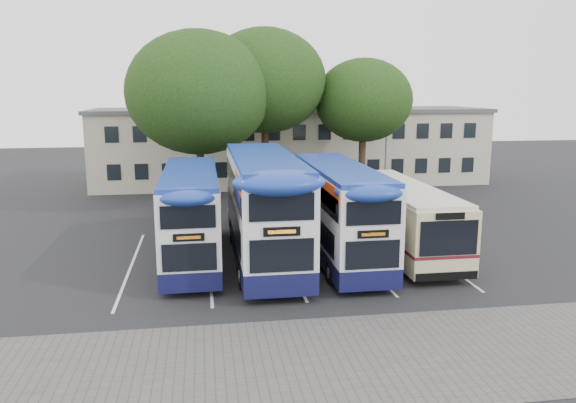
% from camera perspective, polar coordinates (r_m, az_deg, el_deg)
% --- Properties ---
extents(ground, '(120.00, 120.00, 0.00)m').
position_cam_1_polar(ground, '(22.56, 11.26, -9.07)').
color(ground, black).
rests_on(ground, ground).
extents(paving_strip, '(40.00, 6.00, 0.01)m').
position_cam_1_polar(paving_strip, '(17.61, 10.60, -15.10)').
color(paving_strip, '#595654').
rests_on(paving_strip, ground).
extents(bay_lines, '(14.12, 11.00, 0.01)m').
position_cam_1_polar(bay_lines, '(26.28, -0.25, -5.87)').
color(bay_lines, silver).
rests_on(bay_lines, ground).
extents(depot_building, '(32.40, 8.40, 6.20)m').
position_cam_1_polar(depot_building, '(47.63, 0.33, 5.78)').
color(depot_building, beige).
rests_on(depot_building, ground).
extents(lamp_post, '(0.25, 1.05, 9.06)m').
position_cam_1_polar(lamp_post, '(42.09, 10.02, 7.51)').
color(lamp_post, gray).
rests_on(lamp_post, ground).
extents(tree_left, '(9.13, 9.13, 11.45)m').
position_cam_1_polar(tree_left, '(36.32, -9.09, 10.87)').
color(tree_left, black).
rests_on(tree_left, ground).
extents(tree_mid, '(8.25, 8.25, 11.84)m').
position_cam_1_polar(tree_mid, '(38.53, -2.39, 12.14)').
color(tree_mid, black).
rests_on(tree_mid, ground).
extents(tree_right, '(6.80, 6.80, 9.91)m').
position_cam_1_polar(tree_right, '(39.92, 7.68, 10.14)').
color(tree_right, black).
rests_on(tree_right, ground).
extents(bus_dd_left, '(2.45, 10.11, 4.21)m').
position_cam_1_polar(bus_dd_left, '(25.93, -9.82, -0.99)').
color(bus_dd_left, '#10113D').
rests_on(bus_dd_left, ground).
extents(bus_dd_mid, '(2.84, 11.70, 4.88)m').
position_cam_1_polar(bus_dd_mid, '(25.64, -2.48, -0.13)').
color(bus_dd_mid, '#10113D').
rests_on(bus_dd_mid, ground).
extents(bus_dd_right, '(2.54, 10.48, 4.37)m').
position_cam_1_polar(bus_dd_right, '(25.95, 5.21, -0.66)').
color(bus_dd_right, '#10113D').
rests_on(bus_dd_right, ground).
extents(bus_single, '(2.77, 10.87, 3.24)m').
position_cam_1_polar(bus_single, '(27.91, 11.32, -1.18)').
color(bus_single, '#CFC78A').
rests_on(bus_single, ground).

